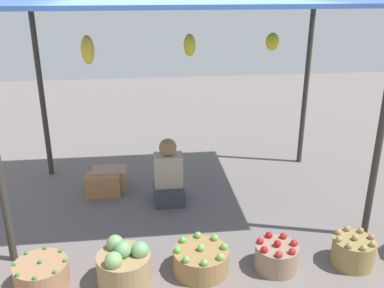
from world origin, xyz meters
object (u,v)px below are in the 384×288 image
object	(u,v)px
basket_potatoes	(353,251)
wooden_crate_near_vendor	(103,184)
basket_green_chilies	(42,274)
wooden_crate_stacked_rear	(110,179)
basket_green_apples	(201,260)
basket_cabbages	(124,266)
vendor_person	(169,177)
basket_red_apples	(276,256)

from	to	relation	value
basket_potatoes	wooden_crate_near_vendor	world-z (taller)	basket_potatoes
basket_green_chilies	wooden_crate_stacked_rear	size ratio (longest dim) A/B	1.08
basket_green_chilies	basket_green_apples	xyz separation A→B (m)	(1.41, 0.04, 0.00)
basket_cabbages	wooden_crate_near_vendor	size ratio (longest dim) A/B	1.12
vendor_person	basket_green_chilies	bearing A→B (deg)	-129.90
vendor_person	basket_red_apples	bearing A→B (deg)	-58.41
vendor_person	basket_cabbages	world-z (taller)	vendor_person
basket_green_apples	basket_cabbages	bearing A→B (deg)	-172.16
vendor_person	basket_green_apples	distance (m)	1.44
basket_green_chilies	basket_red_apples	world-z (taller)	basket_red_apples
basket_cabbages	basket_green_apples	size ratio (longest dim) A/B	0.93
basket_green_chilies	wooden_crate_near_vendor	bearing A→B (deg)	76.28
basket_green_apples	basket_potatoes	distance (m)	1.44
basket_cabbages	basket_potatoes	bearing A→B (deg)	0.74
wooden_crate_near_vendor	basket_green_apples	bearing A→B (deg)	-58.65
vendor_person	basket_green_chilies	size ratio (longest dim) A/B	1.66
basket_red_apples	wooden_crate_near_vendor	xyz separation A→B (m)	(-1.70, 1.69, 0.01)
basket_green_apples	basket_red_apples	world-z (taller)	basket_red_apples
basket_cabbages	vendor_person	bearing A→B (deg)	71.81
basket_cabbages	basket_red_apples	bearing A→B (deg)	2.08
basket_potatoes	wooden_crate_near_vendor	xyz separation A→B (m)	(-2.44, 1.71, -0.01)
vendor_person	basket_potatoes	bearing A→B (deg)	-42.27
vendor_person	wooden_crate_near_vendor	distance (m)	0.85
basket_green_apples	basket_red_apples	size ratio (longest dim) A/B	1.28
basket_cabbages	basket_potatoes	size ratio (longest dim) A/B	1.21
vendor_person	basket_red_apples	world-z (taller)	vendor_person
vendor_person	basket_red_apples	xyz separation A→B (m)	(0.90, -1.46, -0.17)
basket_red_apples	wooden_crate_near_vendor	size ratio (longest dim) A/B	0.94
vendor_person	basket_green_chilies	world-z (taller)	vendor_person
vendor_person	basket_green_apples	size ratio (longest dim) A/B	1.52
basket_red_apples	wooden_crate_near_vendor	bearing A→B (deg)	135.21
basket_red_apples	basket_potatoes	xyz separation A→B (m)	(0.73, -0.02, 0.01)
basket_cabbages	basket_red_apples	world-z (taller)	basket_cabbages
basket_green_chilies	basket_cabbages	xyz separation A→B (m)	(0.72, -0.06, 0.06)
basket_cabbages	wooden_crate_near_vendor	distance (m)	1.77
basket_green_apples	wooden_crate_stacked_rear	world-z (taller)	basket_green_apples
wooden_crate_near_vendor	basket_cabbages	bearing A→B (deg)	-79.98
vendor_person	basket_green_chilies	distance (m)	1.90
basket_cabbages	basket_green_apples	distance (m)	0.70
basket_green_chilies	wooden_crate_near_vendor	distance (m)	1.73
basket_green_apples	vendor_person	bearing A→B (deg)	97.96
basket_green_apples	wooden_crate_stacked_rear	distance (m)	2.01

